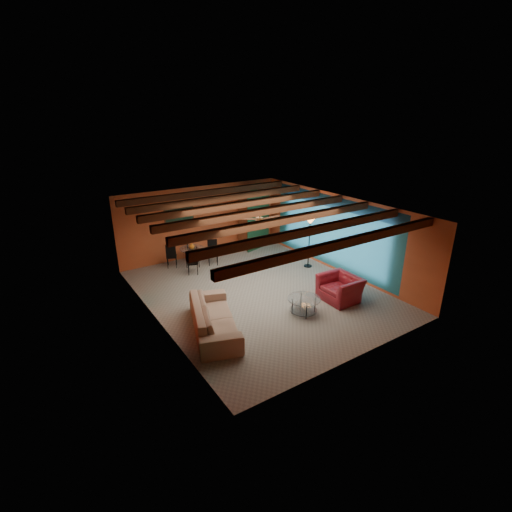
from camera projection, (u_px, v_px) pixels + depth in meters
room at (258, 218)px, 11.06m from camera, size 6.52×8.01×2.71m
sofa at (214, 318)px, 9.63m from camera, size 1.81×2.80×0.76m
armchair at (340, 288)px, 11.24m from camera, size 1.02×1.16×0.74m
coffee_table at (304, 306)px, 10.53m from camera, size 1.16×1.16×0.47m
dining_table at (192, 254)px, 13.70m from camera, size 2.33×2.33×0.92m
armoire at (254, 221)px, 15.44m from camera, size 1.37×0.93×2.20m
floor_lamp at (309, 242)px, 13.46m from camera, size 0.45×0.45×1.84m
ceiling_fan at (260, 219)px, 10.98m from camera, size 1.50×1.50×0.44m
painting at (179, 217)px, 13.86m from camera, size 1.05×0.03×0.65m
potted_plant at (254, 188)px, 14.96m from camera, size 0.48×0.43×0.47m
vase at (191, 239)px, 13.50m from camera, size 0.24×0.24×0.20m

